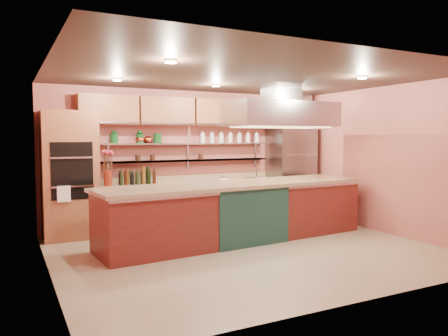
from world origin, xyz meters
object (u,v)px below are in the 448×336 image
island (238,212)px  copper_kettle (148,140)px  refrigerator (291,172)px  green_canister (158,138)px  flower_vase (108,178)px  kitchen_scale (223,178)px

island → copper_kettle: bearing=118.7°
refrigerator → green_canister: refrigerator is taller
refrigerator → flower_vase: 4.13m
copper_kettle → kitchen_scale: bearing=-8.1°
refrigerator → flower_vase: refrigerator is taller
copper_kettle → green_canister: 0.20m
flower_vase → copper_kettle: size_ratio=1.58×
island → refrigerator: bearing=29.2°
refrigerator → flower_vase: size_ratio=7.39×
refrigerator → green_canister: size_ratio=10.95×
flower_vase → kitchen_scale: flower_vase is taller
refrigerator → island: refrigerator is taller
island → kitchen_scale: 1.60m
green_canister → flower_vase: bearing=-168.1°
island → green_canister: 2.31m
copper_kettle → flower_vase: bearing=-165.4°
kitchen_scale → copper_kettle: 1.77m
copper_kettle → island: bearing=-56.7°
flower_vase → kitchen_scale: 2.40m
island → flower_vase: bearing=138.5°
flower_vase → green_canister: 1.30m
flower_vase → green_canister: (1.04, 0.22, 0.74)m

